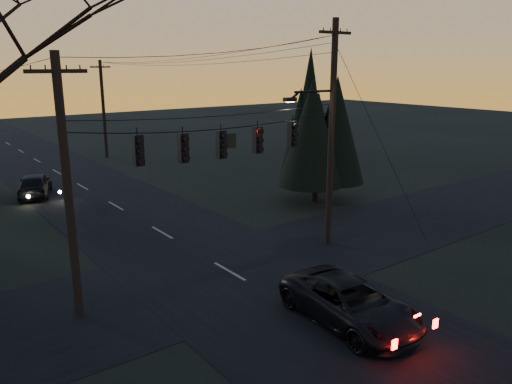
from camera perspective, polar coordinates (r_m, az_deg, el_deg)
main_road at (r=28.72m, az=-14.25°, el=-2.44°), size 8.00×120.00×0.02m
cross_road at (r=20.34m, az=-3.04°, el=-9.07°), size 60.00×7.00×0.02m
utility_pole_right at (r=23.62m, az=8.16°, el=-5.83°), size 5.00×0.30×10.00m
utility_pole_left at (r=18.06m, az=-19.49°, el=-13.14°), size 1.80×0.30×8.50m
utility_pole_far_r at (r=47.04m, az=-16.66°, el=3.84°), size 1.80×0.30×8.50m
span_signal_assembly at (r=18.76m, az=-3.86°, el=5.65°), size 11.50×0.44×1.57m
evergreen_right at (r=29.82m, az=6.97°, el=8.01°), size 4.21×4.21×8.52m
suv_near at (r=16.59m, az=10.66°, el=-12.33°), size 2.68×5.23×1.41m
sedan_oncoming_a at (r=34.37m, az=-23.95°, el=0.76°), size 3.12×4.73×1.50m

